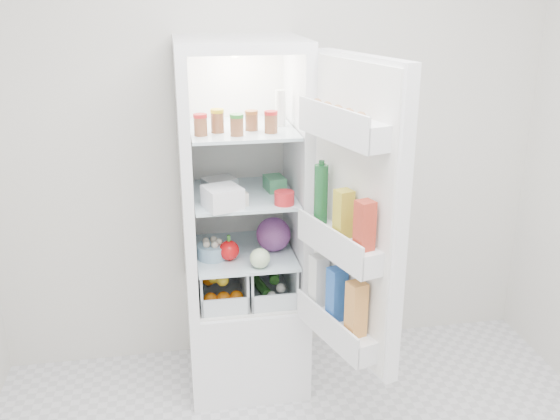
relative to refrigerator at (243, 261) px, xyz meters
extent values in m
cube|color=silver|center=(0.20, 0.25, 0.63)|extent=(3.00, 0.02, 2.60)
cube|color=white|center=(0.00, -0.04, -0.42)|extent=(0.60, 0.60, 0.50)
cube|color=white|center=(0.00, -0.04, 1.11)|extent=(0.60, 0.60, 0.05)
cube|color=white|center=(0.00, 0.24, 0.46)|extent=(0.60, 0.05, 1.25)
cube|color=white|center=(-0.28, -0.04, 0.46)|extent=(0.05, 0.60, 1.25)
cube|color=white|center=(0.27, -0.04, 0.46)|extent=(0.05, 0.60, 1.25)
cube|color=white|center=(0.00, 0.21, 0.46)|extent=(0.50, 0.01, 1.25)
sphere|color=white|center=(0.00, 0.17, 1.04)|extent=(0.05, 0.05, 0.05)
cube|color=silver|center=(0.00, -0.06, 0.07)|extent=(0.49, 0.53, 0.01)
cube|color=silver|center=(0.00, -0.06, 0.38)|extent=(0.49, 0.53, 0.02)
cube|color=silver|center=(0.00, -0.06, 0.71)|extent=(0.49, 0.53, 0.02)
cylinder|color=#B21919|center=(-0.20, -0.20, 0.76)|extent=(0.06, 0.06, 0.08)
cylinder|color=gold|center=(-0.12, -0.15, 0.76)|extent=(0.06, 0.06, 0.08)
cylinder|color=#267226|center=(-0.04, -0.23, 0.76)|extent=(0.06, 0.06, 0.08)
cylinder|color=brown|center=(0.04, -0.13, 0.76)|extent=(0.06, 0.06, 0.08)
cylinder|color=#B21919|center=(0.12, -0.20, 0.76)|extent=(0.06, 0.06, 0.08)
cylinder|color=white|center=(0.19, -0.06, 0.81)|extent=(0.06, 0.06, 0.17)
cube|color=white|center=(-0.12, -0.26, 0.44)|extent=(0.20, 0.20, 0.10)
cube|color=beige|center=(-0.06, -0.22, 0.42)|extent=(0.13, 0.13, 0.06)
cylinder|color=red|center=(0.17, -0.26, 0.42)|extent=(0.11, 0.11, 0.06)
cube|color=silver|center=(-0.10, 0.08, 0.41)|extent=(0.19, 0.16, 0.04)
cube|color=#3C8454|center=(0.16, -0.04, 0.43)|extent=(0.11, 0.13, 0.07)
sphere|color=#632262|center=(0.15, -0.08, 0.17)|extent=(0.17, 0.17, 0.17)
sphere|color=red|center=(-0.09, -0.16, 0.13)|extent=(0.10, 0.10, 0.10)
cylinder|color=#81A8C1|center=(-0.17, -0.12, 0.12)|extent=(0.17, 0.17, 0.07)
sphere|color=beige|center=(0.05, -0.27, 0.13)|extent=(0.10, 0.10, 0.10)
sphere|color=orange|center=(-0.19, -0.18, -0.12)|extent=(0.07, 0.07, 0.07)
sphere|color=orange|center=(-0.12, -0.18, -0.12)|extent=(0.07, 0.07, 0.07)
sphere|color=orange|center=(-0.06, -0.18, -0.12)|extent=(0.07, 0.07, 0.07)
sphere|color=orange|center=(-0.19, -0.06, -0.06)|extent=(0.07, 0.07, 0.07)
sphere|color=orange|center=(-0.12, -0.06, -0.06)|extent=(0.07, 0.07, 0.07)
sphere|color=yellow|center=(-0.16, -0.12, -0.03)|extent=(0.06, 0.06, 0.06)
sphere|color=yellow|center=(-0.09, -0.01, -0.03)|extent=(0.06, 0.06, 0.06)
sphere|color=yellow|center=(-0.12, -0.16, -0.03)|extent=(0.06, 0.06, 0.06)
cylinder|color=#1D511B|center=(0.08, -0.06, -0.13)|extent=(0.09, 0.21, 0.05)
cylinder|color=#1D511B|center=(0.16, -0.01, -0.08)|extent=(0.08, 0.21, 0.05)
sphere|color=white|center=(0.12, -0.18, -0.13)|extent=(0.05, 0.05, 0.05)
sphere|color=white|center=(0.17, -0.16, -0.10)|extent=(0.05, 0.05, 0.05)
cube|color=white|center=(0.42, -0.61, 0.46)|extent=(0.24, 0.59, 1.30)
cube|color=white|center=(0.38, -0.63, 0.46)|extent=(0.18, 0.54, 1.26)
cube|color=white|center=(0.34, -0.64, 0.83)|extent=(0.25, 0.51, 0.10)
cube|color=white|center=(0.34, -0.64, 0.33)|extent=(0.25, 0.51, 0.10)
cube|color=white|center=(0.34, -0.64, -0.07)|extent=(0.25, 0.51, 0.10)
sphere|color=#996845|center=(0.37, -0.76, 0.89)|extent=(0.05, 0.05, 0.05)
sphere|color=#996845|center=(0.34, -0.68, 0.89)|extent=(0.05, 0.05, 0.05)
sphere|color=#996845|center=(0.32, -0.60, 0.89)|extent=(0.05, 0.05, 0.05)
sphere|color=#996845|center=(0.30, -0.53, 0.89)|extent=(0.05, 0.05, 0.05)
sphere|color=#996845|center=(0.27, -0.45, 0.89)|extent=(0.05, 0.05, 0.05)
cylinder|color=#164E25|center=(0.29, -0.50, 0.51)|extent=(0.06, 0.06, 0.26)
cube|color=gold|center=(0.34, -0.67, 0.48)|extent=(0.08, 0.08, 0.20)
cube|color=red|center=(0.39, -0.81, 0.48)|extent=(0.08, 0.08, 0.20)
cube|color=white|center=(0.29, -0.50, 0.10)|extent=(0.09, 0.09, 0.24)
cube|color=blue|center=(0.33, -0.64, 0.10)|extent=(0.09, 0.09, 0.24)
cube|color=#ED9643|center=(0.38, -0.79, 0.10)|extent=(0.09, 0.09, 0.24)
camera|label=1|loc=(-0.33, -2.97, 1.36)|focal=40.00mm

